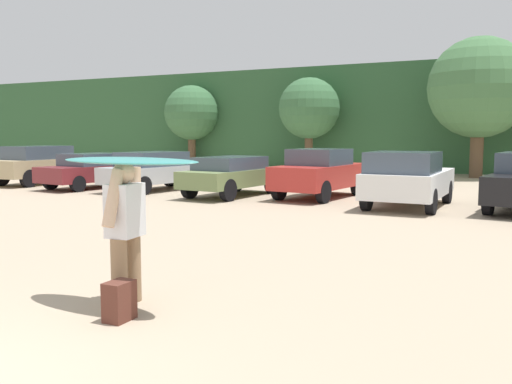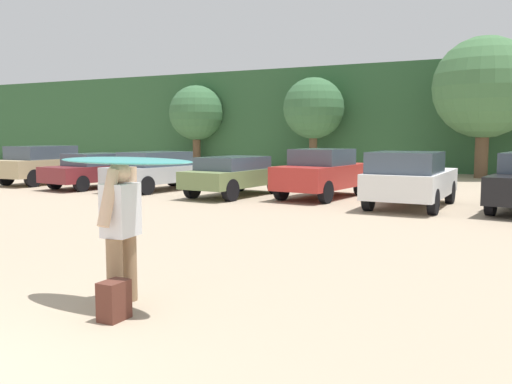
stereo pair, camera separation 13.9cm
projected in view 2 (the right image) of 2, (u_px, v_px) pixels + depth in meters
hillside_ridge at (456, 119)px, 35.19m from camera, size 108.00×12.00×6.15m
tree_left at (196, 113)px, 36.10m from camera, size 3.55×3.55×5.30m
tree_right at (314, 109)px, 31.66m from camera, size 3.50×3.50×5.36m
tree_center_left at (484, 88)px, 26.54m from camera, size 4.87×4.87×6.79m
parked_car_tan at (46, 163)px, 23.73m from camera, size 1.84×4.48×1.63m
parked_car_maroon at (97, 170)px, 21.94m from camera, size 2.33×4.51×1.37m
parked_car_silver at (159, 170)px, 20.84m from camera, size 2.47×4.66×1.46m
parked_car_olive_green at (235, 174)px, 18.94m from camera, size 2.08×4.34×1.35m
parked_car_red at (322, 173)px, 18.39m from camera, size 2.19×4.26×1.63m
parked_car_white at (410, 179)px, 15.87m from camera, size 2.02×4.25×1.63m
person_adult at (121, 224)px, 6.79m from camera, size 0.37×0.76×1.78m
surfboard_teal at (123, 161)px, 6.57m from camera, size 2.00×0.63×0.11m
backpack_dropped at (114, 300)px, 6.27m from camera, size 0.24×0.34×0.45m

